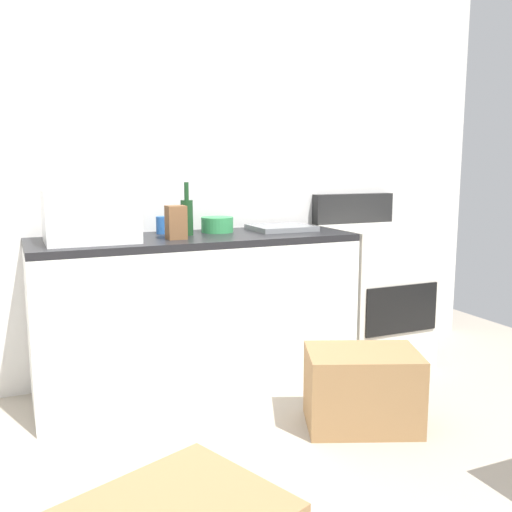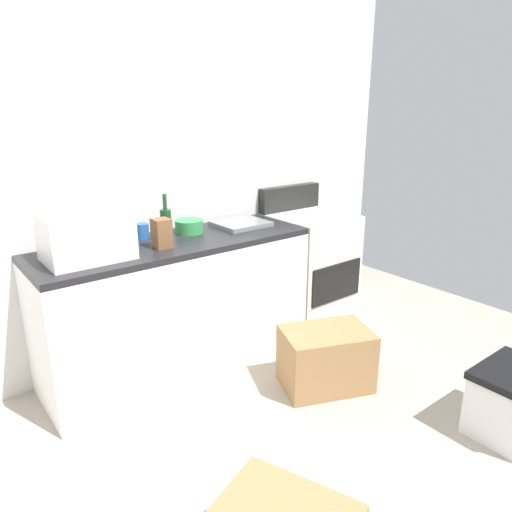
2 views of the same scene
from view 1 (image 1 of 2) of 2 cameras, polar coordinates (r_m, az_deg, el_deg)
wall_back at (r=3.46m, az=-12.86°, el=8.99°), size 5.00×0.10×2.60m
kitchen_counter at (r=3.30m, az=-6.01°, el=-5.76°), size 1.80×0.60×0.90m
stove_oven at (r=3.84m, az=11.61°, el=-3.54°), size 0.60×0.61×1.10m
microwave at (r=3.04m, az=-16.27°, el=3.86°), size 0.46×0.34×0.27m
sink_basin at (r=3.48m, az=2.55°, el=2.86°), size 0.36×0.32×0.03m
wine_bottle at (r=3.24m, az=-6.96°, el=4.02°), size 0.07×0.07×0.30m
coffee_mug at (r=3.34m, az=-9.32°, el=3.08°), size 0.08×0.08×0.10m
knife_block at (r=3.08m, az=-8.05°, el=3.36°), size 0.10×0.10×0.18m
mixing_bowl at (r=3.38m, az=-3.92°, el=3.16°), size 0.19×0.19×0.09m
cardboard_box_small at (r=2.95m, az=10.62°, el=-12.97°), size 0.65×0.55×0.39m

